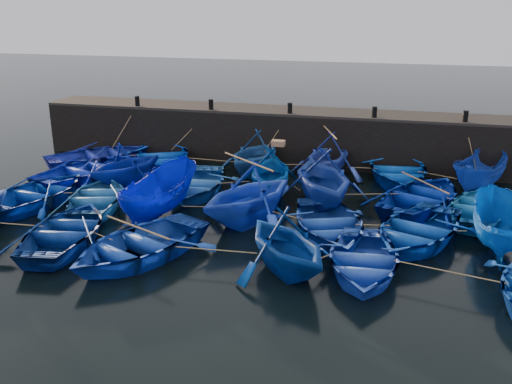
% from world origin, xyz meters
% --- Properties ---
extents(ground, '(120.00, 120.00, 0.00)m').
position_xyz_m(ground, '(0.00, 0.00, 0.00)').
color(ground, black).
rests_on(ground, ground).
extents(quay_wall, '(26.00, 2.50, 2.50)m').
position_xyz_m(quay_wall, '(0.00, 10.50, 1.25)').
color(quay_wall, black).
rests_on(quay_wall, ground).
extents(quay_top, '(26.00, 2.50, 0.12)m').
position_xyz_m(quay_top, '(0.00, 10.50, 2.56)').
color(quay_top, black).
rests_on(quay_top, quay_wall).
extents(bollard_0, '(0.24, 0.24, 0.50)m').
position_xyz_m(bollard_0, '(-8.00, 9.60, 2.87)').
color(bollard_0, black).
rests_on(bollard_0, quay_top).
extents(bollard_1, '(0.24, 0.24, 0.50)m').
position_xyz_m(bollard_1, '(-4.00, 9.60, 2.87)').
color(bollard_1, black).
rests_on(bollard_1, quay_top).
extents(bollard_2, '(0.24, 0.24, 0.50)m').
position_xyz_m(bollard_2, '(0.00, 9.60, 2.87)').
color(bollard_2, black).
rests_on(bollard_2, quay_top).
extents(bollard_3, '(0.24, 0.24, 0.50)m').
position_xyz_m(bollard_3, '(4.00, 9.60, 2.87)').
color(bollard_3, black).
rests_on(bollard_3, quay_top).
extents(bollard_4, '(0.24, 0.24, 0.50)m').
position_xyz_m(bollard_4, '(8.00, 9.60, 2.87)').
color(bollard_4, black).
rests_on(bollard_4, quay_top).
extents(boat_0, '(6.21, 6.26, 1.07)m').
position_xyz_m(boat_0, '(-9.04, 7.23, 0.53)').
color(boat_0, navy).
rests_on(boat_0, ground).
extents(boat_1, '(5.90, 6.54, 1.11)m').
position_xyz_m(boat_1, '(-5.97, 7.80, 0.56)').
color(boat_1, '#0339CC').
rests_on(boat_1, ground).
extents(boat_2, '(4.26, 4.69, 2.13)m').
position_xyz_m(boat_2, '(-1.23, 7.67, 1.07)').
color(boat_2, navy).
rests_on(boat_2, ground).
extents(boat_3, '(4.11, 4.57, 2.13)m').
position_xyz_m(boat_3, '(2.13, 8.15, 1.06)').
color(boat_3, '#2940AE').
rests_on(boat_3, ground).
extents(boat_4, '(4.50, 5.82, 1.12)m').
position_xyz_m(boat_4, '(5.24, 8.23, 0.56)').
color(boat_4, '#043B9C').
rests_on(boat_4, ground).
extents(boat_5, '(3.24, 4.61, 1.67)m').
position_xyz_m(boat_5, '(8.66, 7.53, 0.84)').
color(boat_5, navy).
rests_on(boat_5, ground).
extents(boat_6, '(5.33, 6.15, 1.07)m').
position_xyz_m(boat_6, '(-8.26, 4.76, 0.53)').
color(boat_6, '#081DA2').
rests_on(boat_6, ground).
extents(boat_7, '(4.49, 4.73, 1.96)m').
position_xyz_m(boat_7, '(-6.25, 4.64, 0.98)').
color(boat_7, '#041C92').
rests_on(boat_7, ground).
extents(boat_8, '(3.89, 5.06, 0.97)m').
position_xyz_m(boat_8, '(-2.88, 4.29, 0.49)').
color(boat_8, blue).
rests_on(boat_8, ground).
extents(boat_9, '(4.26, 4.70, 2.16)m').
position_xyz_m(boat_9, '(0.18, 4.94, 1.08)').
color(boat_9, '#00449F').
rests_on(boat_9, ground).
extents(boat_10, '(5.52, 5.86, 2.45)m').
position_xyz_m(boat_10, '(2.45, 4.25, 1.22)').
color(boat_10, navy).
rests_on(boat_10, ground).
extents(boat_11, '(5.48, 6.21, 1.07)m').
position_xyz_m(boat_11, '(6.31, 4.85, 0.53)').
color(boat_11, '#02218C').
rests_on(boat_11, ground).
extents(boat_12, '(4.22, 5.19, 0.95)m').
position_xyz_m(boat_12, '(8.43, 4.34, 0.47)').
color(boat_12, '#1668B4').
rests_on(boat_12, ground).
extents(boat_13, '(4.35, 5.46, 1.02)m').
position_xyz_m(boat_13, '(-8.52, 1.51, 0.51)').
color(boat_13, navy).
rests_on(boat_13, ground).
extents(boat_14, '(4.38, 5.22, 0.93)m').
position_xyz_m(boat_14, '(-6.05, 1.76, 0.46)').
color(boat_14, '#205C91').
rests_on(boat_14, ground).
extents(boat_15, '(2.17, 4.88, 1.84)m').
position_xyz_m(boat_15, '(-3.23, 1.33, 0.92)').
color(boat_15, '#000D99').
rests_on(boat_15, ground).
extents(boat_16, '(5.45, 5.70, 2.33)m').
position_xyz_m(boat_16, '(0.11, 1.65, 1.17)').
color(boat_16, blue).
rests_on(boat_16, ground).
extents(boat_17, '(4.91, 5.70, 0.99)m').
position_xyz_m(boat_17, '(3.13, 1.14, 0.50)').
color(boat_17, '#19419F').
rests_on(boat_17, ground).
extents(boat_18, '(5.11, 5.95, 1.04)m').
position_xyz_m(boat_18, '(6.08, 1.34, 0.52)').
color(boat_18, '#0A3EA1').
rests_on(boat_18, ground).
extents(boat_19, '(1.72, 4.28, 1.64)m').
position_xyz_m(boat_19, '(8.56, 1.50, 0.82)').
color(boat_19, '#0042A2').
rests_on(boat_19, ground).
extents(boat_21, '(4.17, 5.29, 0.99)m').
position_xyz_m(boat_21, '(-5.26, -1.70, 0.50)').
color(boat_21, navy).
rests_on(boat_21, ground).
extents(boat_22, '(5.35, 6.09, 1.05)m').
position_xyz_m(boat_22, '(-2.43, -2.15, 0.53)').
color(boat_22, '#133B9E').
rests_on(boat_22, ground).
extents(boat_23, '(5.08, 5.12, 2.04)m').
position_xyz_m(boat_23, '(2.28, -1.95, 1.02)').
color(boat_23, navy).
rests_on(boat_23, ground).
extents(boat_24, '(3.54, 4.71, 0.93)m').
position_xyz_m(boat_24, '(4.50, -1.42, 0.46)').
color(boat_24, blue).
rests_on(boat_24, ground).
extents(wooden_crate, '(0.52, 0.37, 0.22)m').
position_xyz_m(wooden_crate, '(0.48, 4.94, 2.27)').
color(wooden_crate, '#90633F').
rests_on(wooden_crate, boat_9).
extents(mooring_ropes, '(17.75, 11.69, 2.10)m').
position_xyz_m(mooring_ropes, '(0.10, 4.92, 0.88)').
color(mooring_ropes, tan).
rests_on(mooring_ropes, ground).
extents(loose_oars, '(11.00, 12.38, 1.34)m').
position_xyz_m(loose_oars, '(1.53, 3.12, 1.67)').
color(loose_oars, '#99724C').
rests_on(loose_oars, ground).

